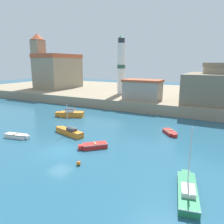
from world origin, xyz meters
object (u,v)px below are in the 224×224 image
Objects in this scene: motorboat_orange_5 at (71,113)px; mooring_buoy at (79,163)px; dinghy_red_4 at (170,132)px; fortress at (223,87)px; dinghy_white_2 at (17,136)px; harbor_shed_near_wharf at (142,89)px; dinghy_red_0 at (94,146)px; church at (56,69)px; sailboat_green_1 at (187,191)px; sailboat_orange_6 at (69,131)px; lighthouse at (121,66)px.

motorboat_orange_5 is 21.21m from mooring_buoy.
fortress reaches higher than dinghy_red_4.
motorboat_orange_5 is at bearing 175.19° from dinghy_red_4.
fortress is (24.43, 30.81, 5.15)m from dinghy_white_2.
fortress is 16.45m from harbor_shed_near_wharf.
church reaches higher than dinghy_red_0.
harbor_shed_near_wharf reaches higher than dinghy_red_0.
dinghy_red_4 is at bearing 108.34° from sailboat_green_1.
harbor_shed_near_wharf is at bearing 55.15° from motorboat_orange_5.
sailboat_orange_6 is at bearing 157.21° from sailboat_green_1.
fortress is (25.58, 17.43, 4.85)m from motorboat_orange_5.
dinghy_red_4 is 0.21× the size of fortress.
motorboat_orange_5 is at bearing 146.42° from sailboat_green_1.
dinghy_red_4 is at bearing -29.08° from church.
sailboat_orange_6 is 0.33× the size of church.
sailboat_green_1 is 0.36× the size of church.
dinghy_red_0 is at bearing -70.17° from lighthouse.
mooring_buoy is 35.94m from fortress.
mooring_buoy is (12.64, -2.74, -0.09)m from dinghy_white_2.
motorboat_orange_5 reaches higher than mooring_buoy.
sailboat_orange_6 reaches higher than mooring_buoy.
lighthouse is (1.58, 19.29, 8.82)m from motorboat_orange_5.
dinghy_white_2 is 21.92m from dinghy_red_4.
motorboat_orange_5 reaches higher than dinghy_red_4.
dinghy_red_0 is at bearing 9.43° from dinghy_white_2.
mooring_buoy is at bearing -12.22° from dinghy_white_2.
sailboat_orange_6 is at bearing 155.80° from dinghy_red_0.
sailboat_orange_6 is 32.69m from fortress.
lighthouse is (-24.00, 1.85, 3.97)m from fortress.
sailboat_green_1 reaches higher than dinghy_red_0.
dinghy_red_0 is 1.03× the size of dinghy_red_4.
dinghy_red_4 is 29.14m from lighthouse.
dinghy_red_0 is 0.22× the size of fortress.
dinghy_red_4 reaches higher than mooring_buoy.
mooring_buoy is at bearing -45.98° from sailboat_orange_6.
lighthouse is at bearing 175.59° from fortress.
harbor_shed_near_wharf reaches higher than sailboat_orange_6.
dinghy_white_2 is at bearing -90.76° from lighthouse.
mooring_buoy is 30.45m from harbor_shed_near_wharf.
mooring_buoy is at bearing -70.97° from lighthouse.
motorboat_orange_5 reaches higher than dinghy_white_2.
church is at bearing 136.86° from dinghy_red_0.
sailboat_green_1 is 15.40m from dinghy_red_4.
dinghy_white_2 is at bearing 167.78° from mooring_buoy.
fortress is (11.79, 33.55, 5.24)m from mooring_buoy.
mooring_buoy is at bearing -76.45° from dinghy_red_0.
church is at bearing 173.25° from lighthouse.
sailboat_orange_6 reaches higher than dinghy_red_4.
church is (-29.99, 31.02, 7.61)m from sailboat_orange_6.
sailboat_green_1 is 0.72× the size of harbor_shed_near_wharf.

